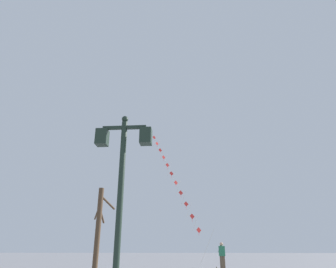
% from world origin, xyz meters
% --- Properties ---
extents(twin_lantern_lamp_post, '(1.36, 0.28, 4.43)m').
position_xyz_m(twin_lantern_lamp_post, '(-2.44, 6.07, 3.08)').
color(twin_lantern_lamp_post, '#1E2D23').
rests_on(twin_lantern_lamp_post, ground_plane).
extents(kite_train, '(6.03, 11.08, 14.22)m').
position_xyz_m(kite_train, '(-2.27, 27.23, 7.65)').
color(kite_train, brown).
rests_on(kite_train, ground_plane).
extents(kite_flyer, '(0.40, 0.62, 1.71)m').
position_xyz_m(kite_flyer, '(1.14, 19.79, 0.90)').
color(kite_flyer, brown).
rests_on(kite_flyer, ground_plane).
extents(bare_tree, '(1.07, 1.00, 4.09)m').
position_xyz_m(bare_tree, '(-5.16, 13.46, 2.15)').
color(bare_tree, '#4C3826').
rests_on(bare_tree, ground_plane).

